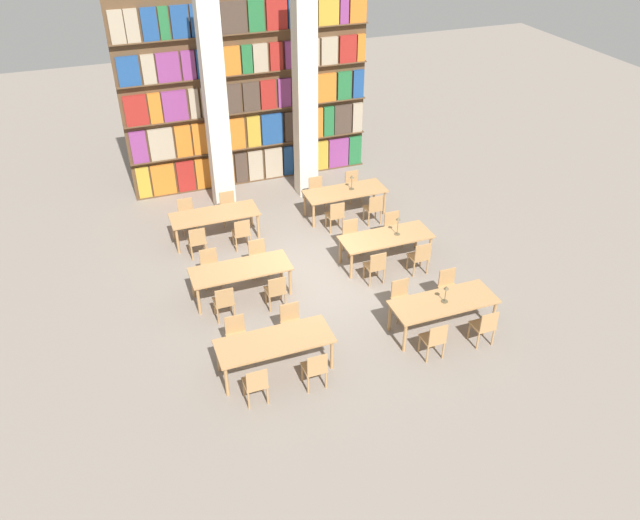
{
  "coord_description": "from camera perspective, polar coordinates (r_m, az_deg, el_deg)",
  "views": [
    {
      "loc": [
        -4.14,
        -11.48,
        8.65
      ],
      "look_at": [
        0.0,
        -0.27,
        0.67
      ],
      "focal_mm": 35.0,
      "sensor_mm": 36.0,
      "label": 1
    }
  ],
  "objects": [
    {
      "name": "reading_table_4",
      "position": [
        16.34,
        -9.62,
        3.97
      ],
      "size": [
        2.26,
        0.87,
        0.75
      ],
      "color": "tan",
      "rests_on": "ground_plane"
    },
    {
      "name": "reading_table_1",
      "position": [
        13.29,
        11.22,
        -3.97
      ],
      "size": [
        2.26,
        0.87,
        0.75
      ],
      "color": "tan",
      "rests_on": "ground_plane"
    },
    {
      "name": "chair_16",
      "position": [
        15.75,
        -11.16,
        1.74
      ],
      "size": [
        0.42,
        0.4,
        0.88
      ],
      "color": "tan",
      "rests_on": "ground_plane"
    },
    {
      "name": "pillar_center",
      "position": [
        17.59,
        -1.38,
        14.96
      ],
      "size": [
        0.56,
        0.56,
        6.0
      ],
      "color": "silver",
      "rests_on": "ground_plane"
    },
    {
      "name": "ground_plane",
      "position": [
        14.96,
        -0.35,
        -1.61
      ],
      "size": [
        40.0,
        40.0,
        0.0
      ],
      "primitive_type": "plane",
      "color": "gray"
    },
    {
      "name": "reading_table_0",
      "position": [
        12.11,
        -4.18,
        -7.61
      ],
      "size": [
        2.26,
        0.87,
        0.75
      ],
      "color": "tan",
      "rests_on": "ground_plane"
    },
    {
      "name": "chair_22",
      "position": [
        16.96,
        4.93,
        4.76
      ],
      "size": [
        0.42,
        0.4,
        0.88
      ],
      "color": "tan",
      "rests_on": "ground_plane"
    },
    {
      "name": "reading_table_5",
      "position": [
        17.25,
        2.31,
        6.12
      ],
      "size": [
        2.26,
        0.87,
        0.75
      ],
      "color": "tan",
      "rests_on": "ground_plane"
    },
    {
      "name": "reading_table_2",
      "position": [
        14.12,
        -7.27,
        -1.01
      ],
      "size": [
        2.26,
        0.87,
        0.75
      ],
      "color": "tan",
      "rests_on": "ground_plane"
    },
    {
      "name": "chair_10",
      "position": [
        13.78,
        -4.05,
        -2.79
      ],
      "size": [
        0.42,
        0.4,
        0.88
      ],
      "color": "tan",
      "rests_on": "ground_plane"
    },
    {
      "name": "desk_lamp_1",
      "position": [
        15.15,
        7.14,
        3.38
      ],
      "size": [
        0.14,
        0.14,
        0.48
      ],
      "color": "brown",
      "rests_on": "reading_table_3"
    },
    {
      "name": "chair_20",
      "position": [
        16.57,
        1.43,
        4.14
      ],
      "size": [
        0.42,
        0.4,
        0.88
      ],
      "color": "tan",
      "rests_on": "ground_plane"
    },
    {
      "name": "chair_7",
      "position": [
        14.14,
        11.69,
        -2.43
      ],
      "size": [
        0.42,
        0.4,
        0.88
      ],
      "rotation": [
        0.0,
        0.0,
        3.14
      ],
      "color": "tan",
      "rests_on": "ground_plane"
    },
    {
      "name": "chair_11",
      "position": [
        14.92,
        -5.66,
        0.3
      ],
      "size": [
        0.42,
        0.4,
        0.88
      ],
      "rotation": [
        0.0,
        0.0,
        3.14
      ],
      "color": "tan",
      "rests_on": "ground_plane"
    },
    {
      "name": "chair_9",
      "position": [
        14.74,
        -10.01,
        -0.56
      ],
      "size": [
        0.42,
        0.4,
        0.88
      ],
      "rotation": [
        0.0,
        0.0,
        3.14
      ],
      "color": "tan",
      "rests_on": "ground_plane"
    },
    {
      "name": "pillar_left",
      "position": [
        17.0,
        -9.55,
        13.83
      ],
      "size": [
        0.56,
        0.56,
        6.0
      ],
      "color": "silver",
      "rests_on": "ground_plane"
    },
    {
      "name": "chair_12",
      "position": [
        14.58,
        5.1,
        -0.54
      ],
      "size": [
        0.42,
        0.4,
        0.88
      ],
      "color": "tan",
      "rests_on": "ground_plane"
    },
    {
      "name": "chair_6",
      "position": [
        13.22,
        14.8,
        -5.85
      ],
      "size": [
        0.42,
        0.4,
        0.88
      ],
      "color": "tan",
      "rests_on": "ground_plane"
    },
    {
      "name": "chair_17",
      "position": [
        16.99,
        -12.08,
        4.14
      ],
      "size": [
        0.42,
        0.4,
        0.88
      ],
      "rotation": [
        0.0,
        0.0,
        3.14
      ],
      "color": "tan",
      "rests_on": "ground_plane"
    },
    {
      "name": "chair_3",
      "position": [
        12.89,
        -2.63,
        -5.72
      ],
      "size": [
        0.42,
        0.4,
        0.88
      ],
      "rotation": [
        0.0,
        0.0,
        3.14
      ],
      "color": "tan",
      "rests_on": "ground_plane"
    },
    {
      "name": "reading_table_3",
      "position": [
        15.24,
        6.05,
        1.93
      ],
      "size": [
        2.26,
        0.87,
        0.75
      ],
      "color": "tan",
      "rests_on": "ground_plane"
    },
    {
      "name": "chair_13",
      "position": [
        15.68,
        2.92,
        2.23
      ],
      "size": [
        0.42,
        0.4,
        0.88
      ],
      "rotation": [
        0.0,
        0.0,
        3.14
      ],
      "color": "tan",
      "rests_on": "ground_plane"
    },
    {
      "name": "bookshelf_bank",
      "position": [
        18.6,
        -6.44,
        14.51
      ],
      "size": [
        7.18,
        0.35,
        5.5
      ],
      "color": "brown",
      "rests_on": "ground_plane"
    },
    {
      "name": "chair_0",
      "position": [
        11.63,
        -5.89,
        -11.17
      ],
      "size": [
        0.42,
        0.4,
        0.88
      ],
      "color": "tan",
      "rests_on": "ground_plane"
    },
    {
      "name": "chair_2",
      "position": [
        11.86,
        -0.45,
        -9.86
      ],
      "size": [
        0.42,
        0.4,
        0.88
      ],
      "color": "tan",
      "rests_on": "ground_plane"
    },
    {
      "name": "chair_4",
      "position": [
        12.68,
        10.39,
        -7.11
      ],
      "size": [
        0.42,
        0.4,
        0.88
      ],
      "color": "tan",
      "rests_on": "ground_plane"
    },
    {
      "name": "desk_lamp_2",
      "position": [
        17.18,
        2.93,
        7.31
      ],
      "size": [
        0.14,
        0.14,
        0.42
      ],
      "color": "brown",
      "rests_on": "reading_table_5"
    },
    {
      "name": "chair_8",
      "position": [
        13.58,
        -8.76,
        -3.77
      ],
      "size": [
        0.42,
        0.4,
        0.88
      ],
      "color": "tan",
      "rests_on": "ground_plane"
    },
    {
      "name": "chair_14",
      "position": [
        15.04,
        9.09,
        0.32
      ],
      "size": [
        0.42,
        0.4,
        0.88
      ],
      "color": "tan",
      "rests_on": "ground_plane"
    },
    {
      "name": "chair_23",
      "position": [
        18.12,
        3.04,
        6.84
      ],
      "size": [
        0.42,
        0.4,
        0.88
      ],
      "rotation": [
        0.0,
        0.0,
        3.14
      ],
      "color": "tan",
      "rests_on": "ground_plane"
    },
    {
      "name": "chair_19",
      "position": [
        17.14,
        -8.37,
        4.83
      ],
      "size": [
        0.42,
        0.4,
        0.88
      ],
      "rotation": [
        0.0,
        0.0,
        3.14
      ],
      "color": "tan",
      "rests_on": "ground_plane"
    },
    {
      "name": "chair_18",
      "position": [
        15.91,
        -7.18,
        2.5
      ],
      "size": [
        0.42,
        0.4,
        0.88
      ],
      "color": "tan",
      "rests_on": "ground_plane"
    },
    {
      "name": "chair_15",
      "position": [
        16.11,
        6.7,
        2.96
      ],
      "size": [
        0.42,
        0.4,
        0.88
      ],
      "rotation": [
        0.0,
        0.0,
        3.14
      ],
      "color": "tan",
      "rests_on": "ground_plane"
    },
    {
      "name": "chair_5",
      "position": [
        13.64,
        7.48,
        -3.46
      ],
      "size": [
        0.42,
        0.4,
        0.88
      ],
      "rotation": [
        0.0,
        0.0,
        3.14
      ],
      "color": "tan",
      "rests_on": "ground_plane"
    },
    {
      "name": "chair_21",
      "position": [
        17.75,
        -0.28,
        6.29
      ],
      "size": [
        0.42,
        0.4,
        0.88
      ],
      "rotation": [
        0.0,
        0.0,
        3.14
      ],
      "color": "tan",
      "rests_on": "ground_plane"
    },
    {
      "name": "desk_lamp_0",
      "position": [
        13.07,
        11.44,
        -2.84
      ],
      "size": [
        0.14,
        0.14,
        0.4
      ],
      "color": "brown",
      "rests_on": "reading_table_1"
    },
    {
      "name": "chair_1",
      "position": [
        12.68,
        -7.62,
        -6.82
      ],
      "size": [
        0.42,
        0.4,
        0.88
      ],
      "rotation": [
        0.0,
        0.0,
        3.14
      ],
      "color": "tan",
      "rests_on": "ground_plane"
    }
  ]
}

